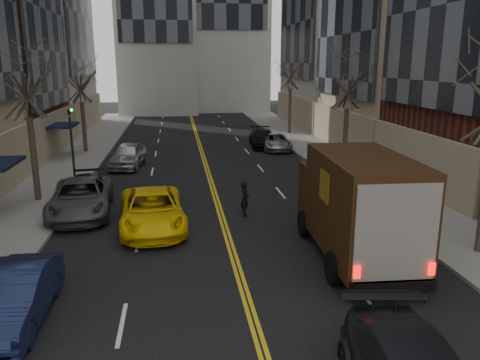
% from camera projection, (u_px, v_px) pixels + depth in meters
% --- Properties ---
extents(sidewalk_left, '(4.00, 66.00, 0.15)m').
position_uv_depth(sidewalk_left, '(66.00, 169.00, 29.94)').
color(sidewalk_left, slate).
rests_on(sidewalk_left, ground).
extents(sidewalk_right, '(4.00, 66.00, 0.15)m').
position_uv_depth(sidewalk_right, '(336.00, 162.00, 32.31)').
color(sidewalk_right, slate).
rests_on(sidewalk_right, ground).
extents(tree_lf_mid, '(3.20, 3.20, 8.91)m').
position_uv_depth(tree_lf_mid, '(24.00, 66.00, 21.64)').
color(tree_lf_mid, '#382D23').
rests_on(tree_lf_mid, sidewalk_left).
extents(tree_lf_far, '(3.20, 3.20, 8.12)m').
position_uv_depth(tree_lf_far, '(79.00, 72.00, 34.27)').
color(tree_lf_far, '#382D23').
rests_on(tree_lf_far, sidewalk_left).
extents(tree_rt_mid, '(3.20, 3.20, 8.32)m').
position_uv_depth(tree_rt_mid, '(349.00, 72.00, 28.86)').
color(tree_rt_mid, '#382D23').
rests_on(tree_rt_mid, sidewalk_right).
extents(tree_rt_far, '(3.20, 3.20, 9.11)m').
position_uv_depth(tree_rt_far, '(291.00, 62.00, 43.12)').
color(tree_rt_far, '#382D23').
rests_on(tree_rt_far, sidewalk_right).
extents(traffic_signal, '(0.29, 0.26, 4.70)m').
position_uv_depth(traffic_signal, '(72.00, 139.00, 24.67)').
color(traffic_signal, black).
rests_on(traffic_signal, sidewalk_left).
extents(ups_truck, '(3.09, 7.06, 3.81)m').
position_uv_depth(ups_truck, '(356.00, 207.00, 16.16)').
color(ups_truck, black).
rests_on(ups_truck, ground).
extents(taxi, '(3.00, 5.78, 1.56)m').
position_uv_depth(taxi, '(152.00, 210.00, 19.48)').
color(taxi, yellow).
rests_on(taxi, ground).
extents(pedestrian, '(0.43, 0.61, 1.59)m').
position_uv_depth(pedestrian, '(245.00, 199.00, 21.03)').
color(pedestrian, black).
rests_on(pedestrian, ground).
extents(parked_lf_b, '(1.57, 4.50, 1.48)m').
position_uv_depth(parked_lf_b, '(14.00, 297.00, 12.39)').
color(parked_lf_b, '#121A3A').
rests_on(parked_lf_b, ground).
extents(parked_lf_c, '(3.07, 5.86, 1.57)m').
position_uv_depth(parked_lf_c, '(81.00, 198.00, 21.23)').
color(parked_lf_c, '#4B4E53').
rests_on(parked_lf_c, ground).
extents(parked_lf_d, '(2.30, 4.74, 1.33)m').
position_uv_depth(parked_lf_d, '(87.00, 191.00, 22.78)').
color(parked_lf_d, black).
rests_on(parked_lf_d, ground).
extents(parked_lf_e, '(2.46, 4.86, 1.59)m').
position_uv_depth(parked_lf_e, '(128.00, 155.00, 30.83)').
color(parked_lf_e, '#AEAFB6').
rests_on(parked_lf_e, ground).
extents(parked_rt_a, '(2.17, 4.84, 1.54)m').
position_uv_depth(parked_rt_a, '(325.00, 172.00, 26.12)').
color(parked_rt_a, '#53545B').
rests_on(parked_rt_a, ground).
extents(parked_rt_b, '(2.32, 4.67, 1.27)m').
position_uv_depth(parked_rt_b, '(276.00, 142.00, 36.89)').
color(parked_rt_b, '#A1A3A8').
rests_on(parked_rt_b, ground).
extents(parked_rt_c, '(2.36, 5.07, 1.43)m').
position_uv_depth(parked_rt_c, '(263.00, 138.00, 38.19)').
color(parked_rt_c, black).
rests_on(parked_rt_c, ground).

